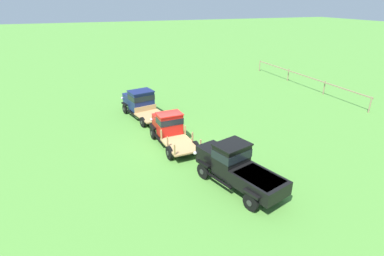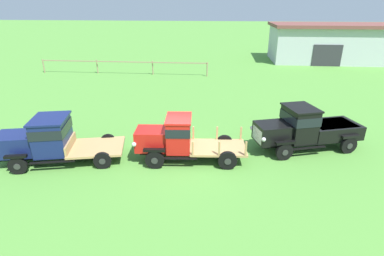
# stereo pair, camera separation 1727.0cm
# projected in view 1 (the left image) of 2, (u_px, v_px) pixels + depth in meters

# --- Properties ---
(ground_plane) EXTENTS (240.00, 240.00, 0.00)m
(ground_plane) POSITION_uv_depth(u_px,v_px,m) (171.00, 143.00, 19.83)
(ground_plane) COLOR #518E38
(paddock_fence) EXTENTS (17.14, 0.42, 1.39)m
(paddock_fence) POSITION_uv_depth(u_px,v_px,m) (304.00, 77.00, 32.00)
(paddock_fence) COLOR #997F60
(paddock_fence) RESTS_ON ground
(vintage_truck_foreground_near) EXTENTS (5.73, 3.09, 2.10)m
(vintage_truck_foreground_near) POSITION_uv_depth(u_px,v_px,m) (140.00, 102.00, 24.23)
(vintage_truck_foreground_near) COLOR black
(vintage_truck_foreground_near) RESTS_ON ground
(vintage_truck_second_in_line) EXTENTS (5.13, 2.22, 2.05)m
(vintage_truck_second_in_line) POSITION_uv_depth(u_px,v_px,m) (169.00, 127.00, 19.61)
(vintage_truck_second_in_line) COLOR black
(vintage_truck_second_in_line) RESTS_ON ground
(vintage_truck_midrow_center) EXTENTS (5.48, 3.22, 2.18)m
(vintage_truck_midrow_center) POSITION_uv_depth(u_px,v_px,m) (236.00, 166.00, 14.94)
(vintage_truck_midrow_center) COLOR black
(vintage_truck_midrow_center) RESTS_ON ground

